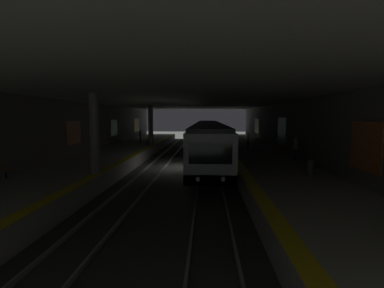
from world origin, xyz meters
The scene contains 20 objects.
ground_plane centered at (0.00, 0.00, 0.00)m, with size 120.00×120.00×0.00m, color #383A38.
track_left centered at (0.00, -2.20, 0.08)m, with size 60.00×1.53×0.16m.
track_right centered at (0.00, 2.20, 0.08)m, with size 60.00×1.53×0.16m.
platform_left centered at (0.00, -6.55, 0.53)m, with size 60.00×5.30×1.06m.
platform_right centered at (0.00, 6.55, 0.53)m, with size 60.00×5.30×1.06m.
wall_left centered at (0.03, -9.45, 2.80)m, with size 60.00×0.56×5.60m.
wall_right centered at (0.04, 9.45, 2.80)m, with size 60.00×0.56×5.60m.
ceiling_slab centered at (0.00, 0.00, 5.80)m, with size 60.00×19.40×0.40m.
pillar_near centered at (-8.14, 4.35, 3.33)m, with size 0.56×0.56×4.55m.
pillar_far centered at (8.60, 4.35, 3.33)m, with size 0.56×0.56×4.55m.
metro_train centered at (8.26, -2.20, 2.02)m, with size 35.51×2.83×3.49m.
bench_left_near centered at (2.12, -8.53, 1.57)m, with size 1.70×0.47×0.86m.
bench_left_mid centered at (10.43, -8.53, 1.57)m, with size 1.70×0.47×0.86m.
bench_left_far centered at (13.21, -8.53, 1.57)m, with size 1.70×0.47×0.86m.
bench_right_mid centered at (10.32, 8.53, 1.57)m, with size 1.70×0.47×0.86m.
person_waiting_near centered at (11.20, 6.14, 1.97)m, with size 0.60×0.23×1.69m.
person_walking_mid centered at (6.07, -6.33, 1.90)m, with size 0.60×0.22×1.57m.
person_standing_far centered at (-2.43, -8.60, 1.99)m, with size 0.60×0.23×1.72m.
suitcase_rolling centered at (1.22, -7.83, 1.35)m, with size 0.33×0.24×0.91m.
trash_bin centered at (-7.90, -7.80, 1.48)m, with size 0.44×0.44×0.85m.
Camera 1 is at (-24.36, -1.99, 4.28)m, focal length 27.35 mm.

